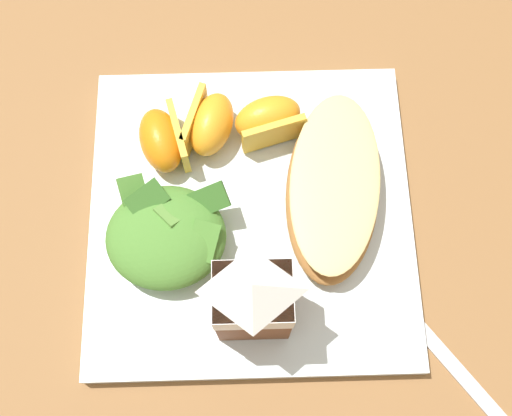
{
  "coord_description": "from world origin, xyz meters",
  "views": [
    {
      "loc": [
        0.0,
        0.17,
        0.52
      ],
      "look_at": [
        0.0,
        0.0,
        0.03
      ],
      "focal_mm": 43.18,
      "sensor_mm": 36.0,
      "label": 1
    }
  ],
  "objects_px": {
    "green_salad_pile": "(172,236)",
    "orange_wedge_middle": "(215,124)",
    "white_plate": "(256,215)",
    "metal_fork": "(475,383)",
    "cheesy_pizza_bread": "(339,187)",
    "orange_wedge_rear": "(168,140)",
    "milk_carton": "(259,299)",
    "orange_wedge_front": "(274,120)"
  },
  "relations": [
    {
      "from": "green_salad_pile",
      "to": "orange_wedge_middle",
      "type": "distance_m",
      "value": 0.11
    },
    {
      "from": "white_plate",
      "to": "cheesy_pizza_bread",
      "type": "bearing_deg",
      "value": -168.58
    },
    {
      "from": "green_salad_pile",
      "to": "orange_wedge_rear",
      "type": "bearing_deg",
      "value": -86.86
    },
    {
      "from": "orange_wedge_front",
      "to": "orange_wedge_middle",
      "type": "height_order",
      "value": "same"
    },
    {
      "from": "green_salad_pile",
      "to": "orange_wedge_middle",
      "type": "xyz_separation_m",
      "value": [
        -0.04,
        -0.1,
        -0.0
      ]
    },
    {
      "from": "milk_carton",
      "to": "orange_wedge_rear",
      "type": "bearing_deg",
      "value": -63.45
    },
    {
      "from": "orange_wedge_front",
      "to": "orange_wedge_rear",
      "type": "relative_size",
      "value": 1.01
    },
    {
      "from": "metal_fork",
      "to": "cheesy_pizza_bread",
      "type": "bearing_deg",
      "value": -57.4
    },
    {
      "from": "orange_wedge_middle",
      "to": "orange_wedge_rear",
      "type": "relative_size",
      "value": 1.01
    },
    {
      "from": "orange_wedge_front",
      "to": "orange_wedge_middle",
      "type": "relative_size",
      "value": 0.99
    },
    {
      "from": "orange_wedge_rear",
      "to": "metal_fork",
      "type": "height_order",
      "value": "orange_wedge_rear"
    },
    {
      "from": "green_salad_pile",
      "to": "orange_wedge_rear",
      "type": "height_order",
      "value": "green_salad_pile"
    },
    {
      "from": "orange_wedge_front",
      "to": "orange_wedge_rear",
      "type": "bearing_deg",
      "value": 10.49
    },
    {
      "from": "white_plate",
      "to": "orange_wedge_front",
      "type": "height_order",
      "value": "orange_wedge_front"
    },
    {
      "from": "white_plate",
      "to": "orange_wedge_rear",
      "type": "distance_m",
      "value": 0.1
    },
    {
      "from": "white_plate",
      "to": "orange_wedge_rear",
      "type": "xyz_separation_m",
      "value": [
        0.08,
        -0.06,
        0.03
      ]
    },
    {
      "from": "milk_carton",
      "to": "metal_fork",
      "type": "xyz_separation_m",
      "value": [
        -0.18,
        0.06,
        -0.07
      ]
    },
    {
      "from": "green_salad_pile",
      "to": "metal_fork",
      "type": "height_order",
      "value": "green_salad_pile"
    },
    {
      "from": "cheesy_pizza_bread",
      "to": "green_salad_pile",
      "type": "relative_size",
      "value": 1.7
    },
    {
      "from": "white_plate",
      "to": "green_salad_pile",
      "type": "relative_size",
      "value": 2.66
    },
    {
      "from": "green_salad_pile",
      "to": "orange_wedge_rear",
      "type": "xyz_separation_m",
      "value": [
        0.0,
        -0.09,
        -0.0
      ]
    },
    {
      "from": "milk_carton",
      "to": "orange_wedge_rear",
      "type": "height_order",
      "value": "milk_carton"
    },
    {
      "from": "green_salad_pile",
      "to": "milk_carton",
      "type": "height_order",
      "value": "milk_carton"
    },
    {
      "from": "orange_wedge_rear",
      "to": "metal_fork",
      "type": "distance_m",
      "value": 0.33
    },
    {
      "from": "orange_wedge_rear",
      "to": "metal_fork",
      "type": "bearing_deg",
      "value": 139.99
    },
    {
      "from": "green_salad_pile",
      "to": "orange_wedge_middle",
      "type": "bearing_deg",
      "value": -109.4
    },
    {
      "from": "white_plate",
      "to": "orange_wedge_middle",
      "type": "xyz_separation_m",
      "value": [
        0.03,
        -0.08,
        0.03
      ]
    },
    {
      "from": "orange_wedge_front",
      "to": "metal_fork",
      "type": "distance_m",
      "value": 0.28
    },
    {
      "from": "cheesy_pizza_bread",
      "to": "milk_carton",
      "type": "bearing_deg",
      "value": 55.11
    },
    {
      "from": "white_plate",
      "to": "milk_carton",
      "type": "height_order",
      "value": "milk_carton"
    },
    {
      "from": "cheesy_pizza_bread",
      "to": "orange_wedge_middle",
      "type": "bearing_deg",
      "value": -30.44
    },
    {
      "from": "cheesy_pizza_bread",
      "to": "orange_wedge_rear",
      "type": "relative_size",
      "value": 2.66
    },
    {
      "from": "orange_wedge_front",
      "to": "white_plate",
      "type": "bearing_deg",
      "value": 77.29
    },
    {
      "from": "green_salad_pile",
      "to": "milk_carton",
      "type": "xyz_separation_m",
      "value": [
        -0.07,
        0.06,
        0.04
      ]
    },
    {
      "from": "orange_wedge_front",
      "to": "metal_fork",
      "type": "xyz_separation_m",
      "value": [
        -0.16,
        0.23,
        -0.03
      ]
    },
    {
      "from": "orange_wedge_front",
      "to": "metal_fork",
      "type": "bearing_deg",
      "value": 124.69
    },
    {
      "from": "milk_carton",
      "to": "white_plate",
      "type": "bearing_deg",
      "value": -90.25
    },
    {
      "from": "green_salad_pile",
      "to": "orange_wedge_middle",
      "type": "relative_size",
      "value": 1.54
    },
    {
      "from": "milk_carton",
      "to": "orange_wedge_rear",
      "type": "xyz_separation_m",
      "value": [
        0.07,
        -0.15,
        -0.04
      ]
    },
    {
      "from": "green_salad_pile",
      "to": "metal_fork",
      "type": "bearing_deg",
      "value": 153.56
    },
    {
      "from": "orange_wedge_rear",
      "to": "orange_wedge_middle",
      "type": "bearing_deg",
      "value": -160.43
    },
    {
      "from": "orange_wedge_rear",
      "to": "milk_carton",
      "type": "bearing_deg",
      "value": 116.55
    }
  ]
}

